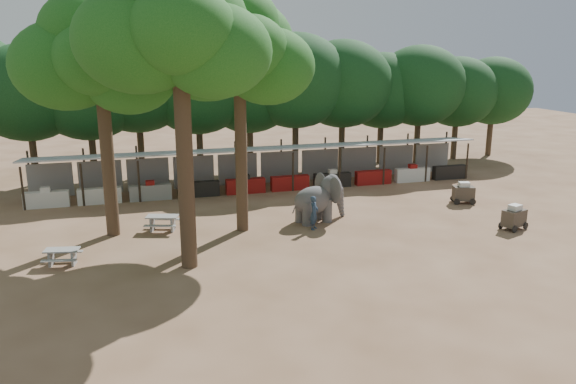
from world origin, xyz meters
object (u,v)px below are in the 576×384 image
object	(u,v)px
yard_tree_left	(96,56)
yard_tree_center	(175,29)
cart_back	(463,193)
elephant	(320,198)
handler	(314,213)
picnic_table_near	(62,255)
picnic_table_far	(162,221)
cart_front	(514,217)
yard_tree_back	(235,48)

from	to	relation	value
yard_tree_left	yard_tree_center	bearing A→B (deg)	-59.04
yard_tree_center	cart_back	size ratio (longest dim) A/B	8.42
yard_tree_left	elephant	world-z (taller)	yard_tree_left
handler	cart_back	world-z (taller)	handler
picnic_table_near	picnic_table_far	distance (m)	5.38
picnic_table_far	cart_front	bearing A→B (deg)	2.00
elephant	cart_back	distance (m)	9.00
yard_tree_left	picnic_table_near	size ratio (longest dim) A/B	7.09
cart_back	picnic_table_near	bearing A→B (deg)	-153.15
yard_tree_back	cart_front	distance (m)	15.53
yard_tree_back	cart_front	xyz separation A→B (m)	(12.82, -3.71, -7.94)
picnic_table_far	picnic_table_near	bearing A→B (deg)	-124.21
picnic_table_near	cart_front	distance (m)	20.65
yard_tree_center	picnic_table_far	world-z (taller)	yard_tree_center
yard_tree_left	cart_front	xyz separation A→B (m)	(18.82, -4.71, -7.60)
yard_tree_left	cart_back	distance (m)	20.60
yard_tree_center	handler	xyz separation A→B (m)	(6.49, 2.96, -8.38)
yard_tree_left	cart_front	size ratio (longest dim) A/B	7.56
picnic_table_near	yard_tree_center	bearing A→B (deg)	-5.19
picnic_table_far	cart_front	xyz separation A→B (m)	(16.41, -4.45, 0.11)
handler	picnic_table_far	distance (m)	7.32
handler	cart_front	world-z (taller)	handler
handler	cart_front	xyz separation A→B (m)	(9.33, -2.67, -0.22)
elephant	picnic_table_near	xyz separation A→B (m)	(-12.01, -2.82, -0.73)
yard_tree_left	handler	world-z (taller)	yard_tree_left
elephant	cart_front	world-z (taller)	elephant
yard_tree_left	elephant	distance (m)	12.42
yard_tree_back	picnic_table_far	world-z (taller)	yard_tree_back
yard_tree_back	elephant	world-z (taller)	yard_tree_back
elephant	picnic_table_near	distance (m)	12.36
yard_tree_left	cart_back	size ratio (longest dim) A/B	7.70
picnic_table_far	yard_tree_back	bearing A→B (deg)	5.47
handler	cart_back	distance (m)	9.89
elephant	cart_front	bearing A→B (deg)	-39.13
yard_tree_left	picnic_table_far	bearing A→B (deg)	-6.05
yard_tree_back	handler	distance (m)	8.53
yard_tree_back	cart_front	world-z (taller)	yard_tree_back
yard_tree_center	cart_front	bearing A→B (deg)	1.05
handler	cart_back	bearing A→B (deg)	-42.25
handler	cart_front	bearing A→B (deg)	-70.78
yard_tree_center	yard_tree_back	size ratio (longest dim) A/B	1.06
cart_front	yard_tree_center	bearing A→B (deg)	161.28
picnic_table_far	cart_front	size ratio (longest dim) A/B	1.26
elephant	yard_tree_center	bearing A→B (deg)	-164.43
yard_tree_back	picnic_table_far	bearing A→B (deg)	168.29
yard_tree_back	picnic_table_far	distance (m)	8.85
yard_tree_left	yard_tree_back	xyz separation A→B (m)	(6.00, -1.00, 0.34)
picnic_table_near	picnic_table_far	world-z (taller)	picnic_table_far
cart_front	picnic_table_far	bearing A→B (deg)	145.04
yard_tree_left	elephant	bearing A→B (deg)	-4.46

